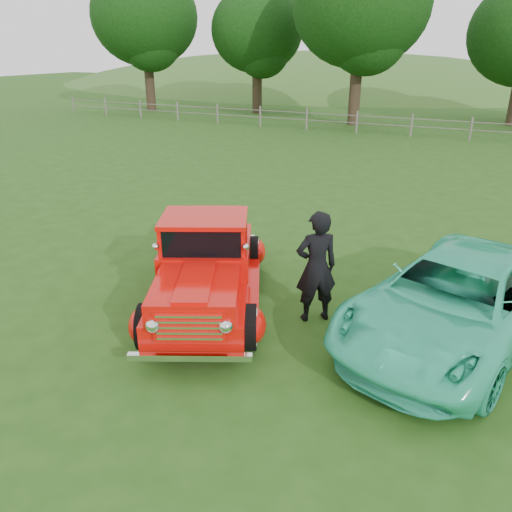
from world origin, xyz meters
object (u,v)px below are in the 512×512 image
at_px(tree_far_west, 145,17).
at_px(man, 316,267).
at_px(tree_mid_west, 257,30).
at_px(tree_near_west, 361,4).
at_px(red_pickup, 207,265).
at_px(teal_sedan, 457,300).

distance_m(tree_far_west, man, 33.50).
bearing_deg(tree_far_west, tree_mid_west, 14.04).
bearing_deg(tree_far_west, man, -49.07).
xyz_separation_m(tree_near_west, red_pickup, (3.62, -24.27, -6.00)).
height_order(tree_far_west, red_pickup, tree_far_west).
relative_size(tree_mid_west, red_pickup, 1.61).
xyz_separation_m(tree_near_west, man, (5.65, -23.97, -5.78)).
bearing_deg(teal_sedan, red_pickup, -153.87).
distance_m(tree_far_west, tree_near_west, 16.03).
relative_size(tree_near_west, red_pickup, 1.98).
relative_size(teal_sedan, man, 2.55).
bearing_deg(tree_near_west, tree_far_west, 176.42).
height_order(tree_mid_west, tree_near_west, tree_near_west).
height_order(teal_sedan, man, man).
relative_size(tree_far_west, teal_sedan, 1.91).
distance_m(tree_mid_west, teal_sedan, 31.42).
distance_m(red_pickup, man, 2.07).
relative_size(tree_far_west, tree_mid_west, 1.17).
bearing_deg(tree_mid_west, teal_sedan, -59.06).
bearing_deg(tree_mid_west, man, -63.15).
bearing_deg(red_pickup, man, -15.87).
bearing_deg(tree_near_west, man, -76.74).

